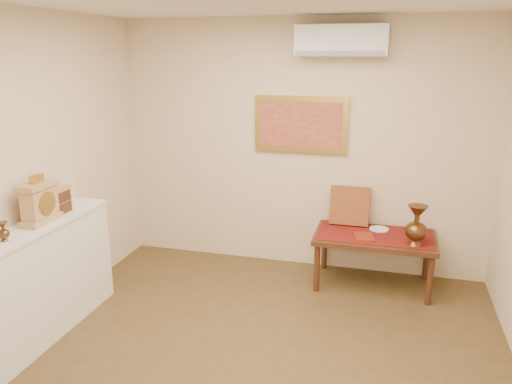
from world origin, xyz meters
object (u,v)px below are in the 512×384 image
(low_table, at_px, (375,241))
(display_ledge, at_px, (24,291))
(mantel_clock, at_px, (40,202))
(brass_urn_tall, at_px, (417,221))
(wooden_chest, at_px, (57,200))

(low_table, bearing_deg, display_ledge, -144.90)
(display_ledge, distance_m, mantel_clock, 0.72)
(low_table, bearing_deg, brass_urn_tall, -25.69)
(brass_urn_tall, distance_m, low_table, 0.52)
(display_ledge, relative_size, mantel_clock, 4.93)
(brass_urn_tall, height_order, display_ledge, brass_urn_tall)
(wooden_chest, bearing_deg, display_ledge, -90.52)
(wooden_chest, xyz_separation_m, low_table, (2.67, 1.36, -0.62))
(brass_urn_tall, relative_size, mantel_clock, 1.16)
(mantel_clock, relative_size, low_table, 0.34)
(brass_urn_tall, relative_size, low_table, 0.40)
(display_ledge, xyz_separation_m, mantel_clock, (0.02, 0.28, 0.66))
(wooden_chest, distance_m, low_table, 3.06)
(display_ledge, bearing_deg, wooden_chest, 89.48)
(wooden_chest, bearing_deg, brass_urn_tall, 21.07)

